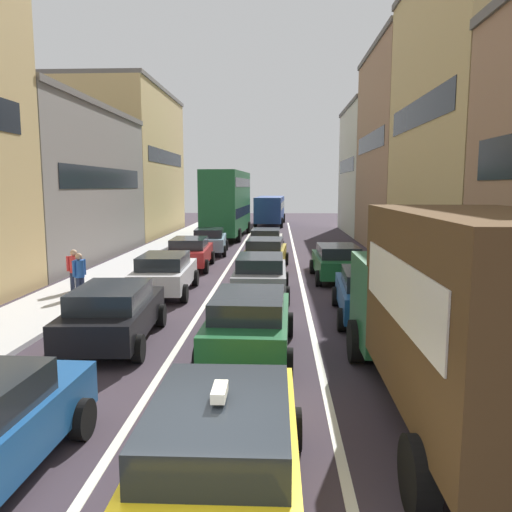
{
  "coord_description": "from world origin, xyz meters",
  "views": [
    {
      "loc": [
        0.79,
        -4.72,
        3.93
      ],
      "look_at": [
        0.0,
        12.0,
        1.6
      ],
      "focal_mm": 35.14,
      "sensor_mm": 36.0,
      "label": 1
    }
  ],
  "objects_px": {
    "sedan_right_lane_behind_truck": "(370,292)",
    "bus_far_queue_secondary": "(270,208)",
    "sedan_left_lane_fifth": "(210,240)",
    "pedestrian_mid_sidewalk": "(74,269)",
    "hatchback_centre_lane_third": "(261,274)",
    "sedan_left_lane_fourth": "(190,252)",
    "wagon_right_lane_far": "(337,261)",
    "sedan_centre_lane_fifth": "(266,241)",
    "wagon_left_lane_second": "(113,312)",
    "bus_mid_queue_primary": "(227,201)",
    "coupe_centre_lane_fourth": "(266,253)",
    "taxi_centre_lane_front": "(222,451)",
    "sedan_left_lane_third": "(165,273)",
    "sedan_centre_lane_second": "(249,321)",
    "pedestrian_near_kerb": "(79,274)",
    "removalist_box_truck": "(460,309)"
  },
  "relations": [
    {
      "from": "sedan_right_lane_behind_truck",
      "to": "bus_far_queue_secondary",
      "type": "height_order",
      "value": "bus_far_queue_secondary"
    },
    {
      "from": "sedan_left_lane_fifth",
      "to": "pedestrian_mid_sidewalk",
      "type": "bearing_deg",
      "value": 159.84
    },
    {
      "from": "hatchback_centre_lane_third",
      "to": "bus_far_queue_secondary",
      "type": "height_order",
      "value": "bus_far_queue_secondary"
    },
    {
      "from": "sedan_left_lane_fourth",
      "to": "wagon_right_lane_far",
      "type": "xyz_separation_m",
      "value": [
        6.76,
        -2.7,
        0.0
      ]
    },
    {
      "from": "wagon_right_lane_far",
      "to": "sedan_centre_lane_fifth",
      "type": "bearing_deg",
      "value": 21.04
    },
    {
      "from": "wagon_left_lane_second",
      "to": "sedan_left_lane_fifth",
      "type": "height_order",
      "value": "same"
    },
    {
      "from": "wagon_left_lane_second",
      "to": "sedan_right_lane_behind_truck",
      "type": "relative_size",
      "value": 1.0
    },
    {
      "from": "bus_mid_queue_primary",
      "to": "bus_far_queue_secondary",
      "type": "xyz_separation_m",
      "value": [
        3.07,
        12.74,
        -1.07
      ]
    },
    {
      "from": "wagon_left_lane_second",
      "to": "coupe_centre_lane_fourth",
      "type": "relative_size",
      "value": 1.0
    },
    {
      "from": "wagon_left_lane_second",
      "to": "hatchback_centre_lane_third",
      "type": "height_order",
      "value": "same"
    },
    {
      "from": "hatchback_centre_lane_third",
      "to": "sedan_right_lane_behind_truck",
      "type": "height_order",
      "value": "same"
    },
    {
      "from": "wagon_left_lane_second",
      "to": "sedan_centre_lane_fifth",
      "type": "bearing_deg",
      "value": -14.78
    },
    {
      "from": "taxi_centre_lane_front",
      "to": "sedan_left_lane_third",
      "type": "bearing_deg",
      "value": 15.58
    },
    {
      "from": "taxi_centre_lane_front",
      "to": "sedan_left_lane_third",
      "type": "distance_m",
      "value": 12.84
    },
    {
      "from": "sedan_centre_lane_second",
      "to": "sedan_left_lane_third",
      "type": "relative_size",
      "value": 1.0
    },
    {
      "from": "sedan_centre_lane_second",
      "to": "sedan_centre_lane_fifth",
      "type": "xyz_separation_m",
      "value": [
        -0.08,
        17.64,
        0.0
      ]
    },
    {
      "from": "sedan_centre_lane_second",
      "to": "pedestrian_mid_sidewalk",
      "type": "xyz_separation_m",
      "value": [
        -6.77,
        6.31,
        0.15
      ]
    },
    {
      "from": "sedan_left_lane_third",
      "to": "sedan_centre_lane_fifth",
      "type": "bearing_deg",
      "value": -19.3
    },
    {
      "from": "pedestrian_near_kerb",
      "to": "sedan_left_lane_fifth",
      "type": "bearing_deg",
      "value": -72.49
    },
    {
      "from": "sedan_left_lane_fourth",
      "to": "sedan_left_lane_fifth",
      "type": "bearing_deg",
      "value": -4.16
    },
    {
      "from": "pedestrian_near_kerb",
      "to": "sedan_centre_lane_fifth",
      "type": "bearing_deg",
      "value": -86.38
    },
    {
      "from": "sedan_left_lane_third",
      "to": "pedestrian_mid_sidewalk",
      "type": "height_order",
      "value": "pedestrian_mid_sidewalk"
    },
    {
      "from": "sedan_left_lane_third",
      "to": "bus_far_queue_secondary",
      "type": "relative_size",
      "value": 0.41
    },
    {
      "from": "sedan_left_lane_fifth",
      "to": "pedestrian_near_kerb",
      "type": "distance_m",
      "value": 12.75
    },
    {
      "from": "sedan_left_lane_third",
      "to": "pedestrian_mid_sidewalk",
      "type": "distance_m",
      "value": 3.28
    },
    {
      "from": "wagon_right_lane_far",
      "to": "pedestrian_near_kerb",
      "type": "bearing_deg",
      "value": 113.79
    },
    {
      "from": "removalist_box_truck",
      "to": "sedan_left_lane_fifth",
      "type": "height_order",
      "value": "removalist_box_truck"
    },
    {
      "from": "bus_far_queue_secondary",
      "to": "pedestrian_mid_sidewalk",
      "type": "xyz_separation_m",
      "value": [
        -6.52,
        -33.53,
        -0.81
      ]
    },
    {
      "from": "sedan_centre_lane_second",
      "to": "coupe_centre_lane_fourth",
      "type": "xyz_separation_m",
      "value": [
        0.04,
        12.21,
        0.0
      ]
    },
    {
      "from": "sedan_centre_lane_fifth",
      "to": "taxi_centre_lane_front",
      "type": "bearing_deg",
      "value": -178.4
    },
    {
      "from": "sedan_left_lane_fifth",
      "to": "wagon_right_lane_far",
      "type": "bearing_deg",
      "value": -144.99
    },
    {
      "from": "bus_mid_queue_primary",
      "to": "pedestrian_mid_sidewalk",
      "type": "height_order",
      "value": "bus_mid_queue_primary"
    },
    {
      "from": "sedan_right_lane_behind_truck",
      "to": "sedan_left_lane_third",
      "type": "bearing_deg",
      "value": 68.54
    },
    {
      "from": "sedan_centre_lane_fifth",
      "to": "wagon_right_lane_far",
      "type": "relative_size",
      "value": 1.0
    },
    {
      "from": "taxi_centre_lane_front",
      "to": "wagon_left_lane_second",
      "type": "bearing_deg",
      "value": 27.88
    },
    {
      "from": "bus_far_queue_secondary",
      "to": "wagon_right_lane_far",
      "type": "bearing_deg",
      "value": -171.32
    },
    {
      "from": "sedan_centre_lane_second",
      "to": "coupe_centre_lane_fourth",
      "type": "distance_m",
      "value": 12.21
    },
    {
      "from": "hatchback_centre_lane_third",
      "to": "bus_far_queue_secondary",
      "type": "bearing_deg",
      "value": 0.53
    },
    {
      "from": "removalist_box_truck",
      "to": "sedan_left_lane_fifth",
      "type": "bearing_deg",
      "value": 18.75
    },
    {
      "from": "sedan_right_lane_behind_truck",
      "to": "sedan_centre_lane_fifth",
      "type": "bearing_deg",
      "value": 16.84
    },
    {
      "from": "coupe_centre_lane_fourth",
      "to": "sedan_right_lane_behind_truck",
      "type": "relative_size",
      "value": 1.0
    },
    {
      "from": "wagon_left_lane_second",
      "to": "pedestrian_near_kerb",
      "type": "xyz_separation_m",
      "value": [
        -2.74,
        4.66,
        0.15
      ]
    },
    {
      "from": "sedan_centre_lane_fifth",
      "to": "sedan_left_lane_third",
      "type": "bearing_deg",
      "value": 164.21
    },
    {
      "from": "sedan_centre_lane_fifth",
      "to": "wagon_right_lane_far",
      "type": "xyz_separation_m",
      "value": [
        3.23,
        -7.97,
        0.0
      ]
    },
    {
      "from": "sedan_left_lane_third",
      "to": "sedan_right_lane_behind_truck",
      "type": "relative_size",
      "value": 0.99
    },
    {
      "from": "taxi_centre_lane_front",
      "to": "coupe_centre_lane_fourth",
      "type": "height_order",
      "value": "taxi_centre_lane_front"
    },
    {
      "from": "hatchback_centre_lane_third",
      "to": "sedan_right_lane_behind_truck",
      "type": "bearing_deg",
      "value": -131.32
    },
    {
      "from": "sedan_right_lane_behind_truck",
      "to": "bus_mid_queue_primary",
      "type": "height_order",
      "value": "bus_mid_queue_primary"
    },
    {
      "from": "wagon_left_lane_second",
      "to": "hatchback_centre_lane_third",
      "type": "relative_size",
      "value": 1.02
    },
    {
      "from": "removalist_box_truck",
      "to": "sedan_centre_lane_second",
      "type": "xyz_separation_m",
      "value": [
        -3.6,
        3.36,
        -1.18
      ]
    }
  ]
}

